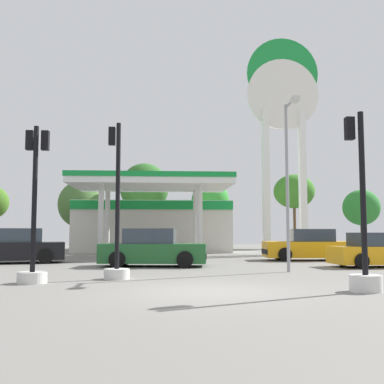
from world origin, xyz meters
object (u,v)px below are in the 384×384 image
object	(u,v)px
tree_2	(144,188)
corner_streetlamp	(289,168)
car_2	(379,251)
tree_4	(294,192)
traffic_signal_1	(363,247)
tree_3	(210,201)
tree_1	(80,204)
car_3	(308,246)
tree_5	(361,208)
car_0	(153,249)
traffic_signal_0	(34,233)
traffic_signal_2	(116,236)
car_1	(15,247)
station_pole_sign	(283,113)

from	to	relation	value
tree_2	corner_streetlamp	bearing A→B (deg)	-76.75
car_2	tree_4	distance (m)	22.90
traffic_signal_1	tree_3	world-z (taller)	tree_3
tree_1	tree_3	distance (m)	11.66
car_2	tree_2	world-z (taller)	tree_2
car_3	tree_1	distance (m)	23.92
corner_streetlamp	tree_5	bearing A→B (deg)	61.45
car_0	traffic_signal_0	xyz separation A→B (m)	(-3.28, -6.35, 0.68)
car_2	traffic_signal_2	size ratio (longest dim) A/B	0.84
tree_1	tree_3	bearing A→B (deg)	-5.07
traffic_signal_0	traffic_signal_1	world-z (taller)	traffic_signal_0
car_3	traffic_signal_0	bearing A→B (deg)	-137.63
car_1	tree_4	world-z (taller)	tree_4
car_3	traffic_signal_2	distance (m)	12.80
car_1	car_2	world-z (taller)	car_1
car_0	tree_2	bearing A→B (deg)	93.04
traffic_signal_0	corner_streetlamp	size ratio (longest dim) A/B	0.73
station_pole_sign	car_0	size ratio (longest dim) A/B	3.07
station_pole_sign	car_2	world-z (taller)	station_pole_sign
car_1	traffic_signal_0	size ratio (longest dim) A/B	1.08
traffic_signal_2	corner_streetlamp	xyz separation A→B (m)	(5.99, 1.95, 2.45)
tree_1	tree_5	distance (m)	25.67
station_pole_sign	traffic_signal_0	distance (m)	21.03
traffic_signal_1	tree_3	size ratio (longest dim) A/B	0.75
traffic_signal_2	traffic_signal_1	bearing A→B (deg)	-29.36
car_1	car_3	world-z (taller)	car_1
car_1	station_pole_sign	bearing A→B (deg)	25.34
traffic_signal_1	traffic_signal_0	bearing A→B (deg)	163.70
car_0	traffic_signal_0	bearing A→B (deg)	-117.31
station_pole_sign	corner_streetlamp	distance (m)	14.29
traffic_signal_2	corner_streetlamp	size ratio (longest dim) A/B	0.79
car_2	car_3	world-z (taller)	car_3
car_1	tree_4	distance (m)	26.88
car_0	tree_4	size ratio (longest dim) A/B	0.69
corner_streetlamp	car_3	bearing A→B (deg)	67.71
car_0	corner_streetlamp	xyz separation A→B (m)	(4.94, -3.36, 3.05)
car_2	traffic_signal_2	bearing A→B (deg)	-157.36
corner_streetlamp	traffic_signal_0	bearing A→B (deg)	-160.00
traffic_signal_0	car_3	bearing A→B (deg)	42.37
car_0	car_3	xyz separation A→B (m)	(7.89, 3.84, 0.01)
car_3	tree_3	distance (m)	18.09
tree_4	tree_5	xyz separation A→B (m)	(6.47, 0.70, -1.38)
traffic_signal_2	tree_1	world-z (taller)	tree_1
tree_4	tree_3	bearing A→B (deg)	179.87
tree_5	corner_streetlamp	world-z (taller)	corner_streetlamp
station_pole_sign	tree_1	xyz separation A→B (m)	(-15.14, 12.88, -5.26)
car_0	traffic_signal_2	bearing A→B (deg)	-101.16
traffic_signal_1	tree_2	world-z (taller)	tree_2
car_2	corner_streetlamp	xyz separation A→B (m)	(-4.38, -2.37, 3.12)
car_0	car_1	xyz separation A→B (m)	(-6.48, 2.50, 0.01)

